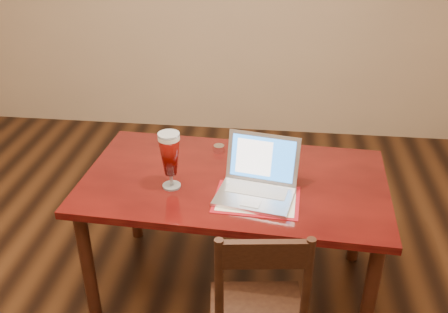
# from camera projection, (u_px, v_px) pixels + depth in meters

# --- Properties ---
(dining_table) EXTENTS (1.59, 0.95, 1.02)m
(dining_table) POSITION_uv_depth(u_px,v_px,m) (233.00, 191.00, 2.59)
(dining_table) COLOR #520D0A
(dining_table) RESTS_ON ground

